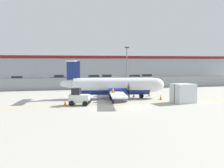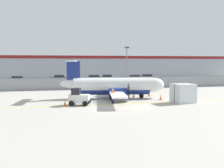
# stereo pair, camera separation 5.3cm
# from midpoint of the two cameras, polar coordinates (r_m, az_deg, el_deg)

# --- Properties ---
(ground_plane) EXTENTS (140.00, 140.00, 0.01)m
(ground_plane) POSITION_cam_midpoint_polar(r_m,az_deg,el_deg) (28.14, 0.56, -4.63)
(ground_plane) COLOR #ADA89E
(perimeter_fence) EXTENTS (98.00, 0.10, 2.10)m
(perimeter_fence) POSITION_cam_midpoint_polar(r_m,az_deg,el_deg) (43.64, -4.13, 0.28)
(perimeter_fence) COLOR gray
(perimeter_fence) RESTS_ON ground
(parking_lot_strip) EXTENTS (98.00, 17.00, 0.12)m
(parking_lot_strip) POSITION_cam_midpoint_polar(r_m,az_deg,el_deg) (55.09, -5.83, 0.16)
(parking_lot_strip) COLOR #38383A
(parking_lot_strip) RESTS_ON ground
(background_building) EXTENTS (91.00, 8.10, 6.50)m
(background_building) POSITION_cam_midpoint_polar(r_m,az_deg,el_deg) (73.31, -7.50, 3.85)
(background_building) COLOR #A8B2BC
(background_building) RESTS_ON ground
(commuter_airplane) EXTENTS (13.59, 16.06, 4.92)m
(commuter_airplane) POSITION_cam_midpoint_polar(r_m,az_deg,el_deg) (32.41, 0.84, -0.50)
(commuter_airplane) COLOR white
(commuter_airplane) RESTS_ON ground
(baggage_tug) EXTENTS (2.56, 1.96, 1.88)m
(baggage_tug) POSITION_cam_midpoint_polar(r_m,az_deg,el_deg) (27.64, -7.52, -3.06)
(baggage_tug) COLOR silver
(baggage_tug) RESTS_ON ground
(ground_crew_worker) EXTENTS (0.47, 0.50, 1.70)m
(ground_crew_worker) POSITION_cam_midpoint_polar(r_m,az_deg,el_deg) (28.43, 0.26, -2.60)
(ground_crew_worker) COLOR #191E4C
(ground_crew_worker) RESTS_ON ground
(cargo_container) EXTENTS (2.70, 2.37, 2.20)m
(cargo_container) POSITION_cam_midpoint_polar(r_m,az_deg,el_deg) (30.26, 15.98, -2.05)
(cargo_container) COLOR silver
(cargo_container) RESTS_ON ground
(traffic_cone_near_left) EXTENTS (0.36, 0.36, 0.64)m
(traffic_cone_near_left) POSITION_cam_midpoint_polar(r_m,az_deg,el_deg) (27.56, -10.63, -4.27)
(traffic_cone_near_left) COLOR orange
(traffic_cone_near_left) RESTS_ON ground
(traffic_cone_near_right) EXTENTS (0.36, 0.36, 0.64)m
(traffic_cone_near_right) POSITION_cam_midpoint_polar(r_m,az_deg,el_deg) (31.90, 11.12, -3.02)
(traffic_cone_near_right) COLOR orange
(traffic_cone_near_right) RESTS_ON ground
(traffic_cone_far_left) EXTENTS (0.36, 0.36, 0.64)m
(traffic_cone_far_left) POSITION_cam_midpoint_polar(r_m,az_deg,el_deg) (33.83, 5.07, -2.48)
(traffic_cone_far_left) COLOR orange
(traffic_cone_far_left) RESTS_ON ground
(traffic_cone_far_right) EXTENTS (0.36, 0.36, 0.64)m
(traffic_cone_far_right) POSITION_cam_midpoint_polar(r_m,az_deg,el_deg) (34.96, 8.53, -2.27)
(traffic_cone_far_right) COLOR orange
(traffic_cone_far_right) RESTS_ON ground
(parked_car_0) EXTENTS (4.28, 2.18, 1.58)m
(parked_car_0) POSITION_cam_midpoint_polar(r_m,az_deg,el_deg) (58.08, -20.90, 0.92)
(parked_car_0) COLOR red
(parked_car_0) RESTS_ON parking_lot_strip
(parked_car_1) EXTENTS (4.27, 2.14, 1.58)m
(parked_car_1) POSITION_cam_midpoint_polar(r_m,az_deg,el_deg) (50.32, -17.20, 0.45)
(parked_car_1) COLOR red
(parked_car_1) RESTS_ON parking_lot_strip
(parked_car_2) EXTENTS (4.35, 2.33, 1.58)m
(parked_car_2) POSITION_cam_midpoint_polar(r_m,az_deg,el_deg) (60.31, -12.02, 1.29)
(parked_car_2) COLOR black
(parked_car_2) RESTS_ON parking_lot_strip
(parked_car_3) EXTENTS (4.33, 2.28, 1.58)m
(parked_car_3) POSITION_cam_midpoint_polar(r_m,az_deg,el_deg) (48.71, -7.31, 0.48)
(parked_car_3) COLOR slate
(parked_car_3) RESTS_ON parking_lot_strip
(parked_car_4) EXTENTS (4.36, 2.36, 1.58)m
(parked_car_4) POSITION_cam_midpoint_polar(r_m,az_deg,el_deg) (59.36, -4.03, 1.33)
(parked_car_4) COLOR #19662D
(parked_car_4) RESTS_ON parking_lot_strip
(parked_car_5) EXTENTS (4.38, 2.40, 1.58)m
(parked_car_5) POSITION_cam_midpoint_polar(r_m,az_deg,el_deg) (60.50, -1.23, 1.41)
(parked_car_5) COLOR silver
(parked_car_5) RESTS_ON parking_lot_strip
(parked_car_6) EXTENTS (4.23, 2.07, 1.58)m
(parked_car_6) POSITION_cam_midpoint_polar(r_m,az_deg,el_deg) (59.87, 5.13, 1.35)
(parked_car_6) COLOR black
(parked_car_6) RESTS_ON parking_lot_strip
(parked_car_7) EXTENTS (4.34, 2.31, 1.58)m
(parked_car_7) POSITION_cam_midpoint_polar(r_m,az_deg,el_deg) (63.09, 8.13, 1.51)
(parked_car_7) COLOR red
(parked_car_7) RESTS_ON parking_lot_strip
(apron_light_pole) EXTENTS (0.70, 0.30, 7.27)m
(apron_light_pole) POSITION_cam_midpoint_polar(r_m,az_deg,el_deg) (41.99, 3.46, 4.45)
(apron_light_pole) COLOR slate
(apron_light_pole) RESTS_ON ground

